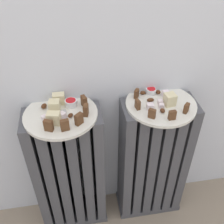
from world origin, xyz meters
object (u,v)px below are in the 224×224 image
(jam_bowl_left, at_px, (71,102))
(plate_right, at_px, (161,104))
(radiator_right, at_px, (152,162))
(fork, at_px, (65,116))
(radiator_left, at_px, (70,173))
(plate_left, at_px, (61,114))
(jam_bowl_right, at_px, (151,91))

(jam_bowl_left, bearing_deg, plate_right, -6.96)
(radiator_right, distance_m, fork, 0.52)
(radiator_left, xyz_separation_m, plate_left, (0.00, -0.00, 0.35))
(jam_bowl_left, distance_m, jam_bowl_right, 0.33)
(jam_bowl_right, bearing_deg, radiator_right, -74.43)
(radiator_left, relative_size, fork, 6.97)
(radiator_right, relative_size, plate_right, 2.41)
(radiator_left, height_order, jam_bowl_right, jam_bowl_right)
(fork, bearing_deg, plate_right, 3.32)
(radiator_right, distance_m, plate_left, 0.52)
(radiator_left, distance_m, jam_bowl_right, 0.53)
(radiator_left, bearing_deg, fork, -52.94)
(jam_bowl_right, bearing_deg, fork, -164.98)
(plate_left, distance_m, jam_bowl_left, 0.06)
(radiator_right, relative_size, plate_left, 2.41)
(radiator_left, relative_size, jam_bowl_right, 16.02)
(jam_bowl_right, height_order, fork, jam_bowl_right)
(plate_right, bearing_deg, fork, -176.68)
(plate_left, xyz_separation_m, jam_bowl_right, (0.37, 0.07, 0.02))
(plate_right, height_order, jam_bowl_left, jam_bowl_left)
(radiator_right, xyz_separation_m, plate_left, (-0.39, -0.00, 0.35))
(radiator_right, bearing_deg, fork, -176.68)
(plate_right, xyz_separation_m, fork, (-0.38, -0.02, 0.01))
(radiator_right, height_order, plate_right, plate_right)
(plate_right, bearing_deg, jam_bowl_left, 173.04)
(jam_bowl_left, bearing_deg, radiator_left, -134.53)
(plate_left, bearing_deg, jam_bowl_left, 45.47)
(jam_bowl_left, relative_size, jam_bowl_right, 1.12)
(jam_bowl_left, height_order, fork, jam_bowl_left)
(fork, bearing_deg, plate_left, 127.06)
(plate_left, bearing_deg, radiator_right, 0.00)
(radiator_right, distance_m, jam_bowl_left, 0.51)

